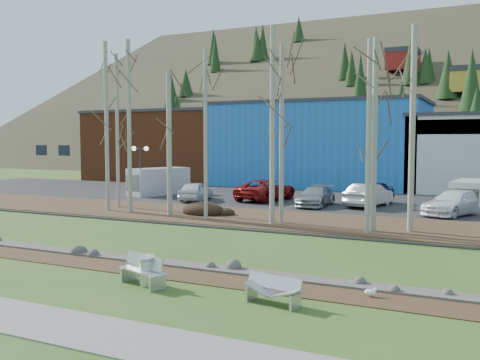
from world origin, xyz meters
The scene contains 35 objects.
ground centered at (0.00, 0.00, 0.00)m, with size 200.00×200.00×0.00m, color #34531A.
footpath centered at (0.00, -3.50, 0.02)m, with size 80.00×2.00×0.04m, color slate.
dirt_strip centered at (0.00, 2.10, 0.01)m, with size 80.00×1.80×0.03m, color #382616.
near_bank_rocks centered at (0.00, 3.10, 0.00)m, with size 80.00×0.80×0.50m, color #47423D, non-canonical shape.
river centered at (0.00, 7.20, 0.00)m, with size 80.00×8.00×0.90m, color black, non-canonical shape.
far_bank_rocks centered at (0.00, 11.30, 0.00)m, with size 80.00×0.80×0.46m, color #47423D, non-canonical shape.
far_bank centered at (0.00, 14.50, 0.07)m, with size 80.00×7.00×0.15m, color #382616.
parking_lot centered at (0.00, 25.00, 0.07)m, with size 80.00×14.00×0.14m, color black.
building_brick centered at (-24.00, 39.00, 3.91)m, with size 16.32×12.24×7.80m.
building_blue centered at (-6.00, 39.00, 4.16)m, with size 20.40×12.24×8.30m.
hillside centered at (0.00, 84.00, 17.50)m, with size 160.00×72.00×35.00m, color #2F2A1C, non-canonical shape.
bench_intact centered at (0.15, 0.43, 0.47)m, with size 1.95×1.15×0.94m.
bench_damaged centered at (4.54, 0.41, 0.38)m, with size 1.78×0.86×0.76m.
litter_bin centered at (0.28, 0.48, 0.43)m, with size 0.49×0.49×0.86m, color silver.
seagull centered at (6.84, 2.16, 0.16)m, with size 0.39×0.20×0.29m.
dirt_mound centered at (-5.66, 14.39, 0.41)m, with size 2.66×1.88×0.52m, color black.
birch_0 centered at (-10.14, 13.28, 5.36)m, with size 0.25×0.25×10.41m.
birch_1 centered at (-12.45, 15.05, 5.13)m, with size 0.22×0.22×9.96m.
birch_2 centered at (-7.29, 13.30, 4.33)m, with size 0.30×0.30×8.36m.
birch_3 centered at (-4.46, 12.60, 4.82)m, with size 0.21×0.21×9.35m.
birch_4 centered at (-0.58, 12.76, 5.26)m, with size 0.27×0.27×10.22m.
birch_5 centered at (-0.26, 13.29, 4.84)m, with size 0.24×0.24×9.38m.
birch_6 centered at (4.55, 12.03, 4.67)m, with size 0.22×0.22×9.04m.
birch_7 centered at (6.32, 13.43, 5.05)m, with size 0.29×0.29×9.80m.
birch_8 centered at (4.68, 12.77, 4.75)m, with size 0.28×0.28×9.20m.
birch_11 centered at (-11.86, 13.28, 5.36)m, with size 0.25×0.25×10.41m.
street_lamp centered at (-14.83, 20.72, 3.22)m, with size 1.50×0.35×3.92m.
car_0 centered at (-9.74, 20.50, 0.83)m, with size 1.63×4.05×1.38m, color white.
car_1 centered at (-5.17, 22.81, 0.90)m, with size 2.53×5.48×1.52m, color maroon.
car_2 centered at (-0.85, 21.07, 0.79)m, with size 1.82×4.48×1.30m, color gray.
car_3 centered at (2.28, 23.39, 0.94)m, with size 1.89×4.70×1.60m, color #14234B.
car_4 centered at (2.42, 22.27, 0.89)m, with size 1.60×4.58×1.51m, color #B8B9BB.
car_5 centered at (7.83, 20.50, 0.86)m, with size 2.01×4.94×1.43m, color white.
van_white centered at (8.54, 23.11, 1.07)m, with size 2.35×4.48×1.87m.
van_grey centered at (-14.68, 22.66, 1.21)m, with size 3.58×5.30×2.14m.
Camera 1 is at (9.99, -13.01, 4.50)m, focal length 40.00 mm.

